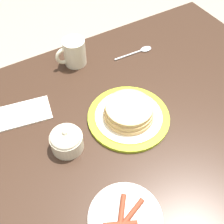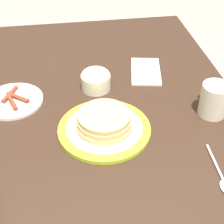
{
  "view_description": "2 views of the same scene",
  "coord_description": "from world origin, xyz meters",
  "px_view_note": "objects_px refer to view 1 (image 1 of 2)",
  "views": [
    {
      "loc": [
        0.28,
        0.42,
        1.48
      ],
      "look_at": [
        -0.01,
        -0.07,
        0.77
      ],
      "focal_mm": 45.0,
      "sensor_mm": 36.0,
      "label": 1
    },
    {
      "loc": [
        -0.79,
        0.06,
        1.41
      ],
      "look_at": [
        -0.01,
        -0.07,
        0.77
      ],
      "focal_mm": 55.0,
      "sensor_mm": 36.0,
      "label": 2
    }
  ],
  "objects_px": {
    "napkin": "(23,114)",
    "side_plate_bacon": "(125,218)",
    "spoon": "(140,51)",
    "sugar_bowl": "(66,140)",
    "coffee_mug": "(74,52)",
    "pancake_plate": "(129,114)"
  },
  "relations": [
    {
      "from": "napkin",
      "to": "side_plate_bacon",
      "type": "bearing_deg",
      "value": 103.51
    },
    {
      "from": "side_plate_bacon",
      "to": "spoon",
      "type": "xyz_separation_m",
      "value": [
        -0.41,
        -0.54,
        -0.0
      ]
    },
    {
      "from": "sugar_bowl",
      "to": "coffee_mug",
      "type": "bearing_deg",
      "value": -118.86
    },
    {
      "from": "pancake_plate",
      "to": "side_plate_bacon",
      "type": "bearing_deg",
      "value": 56.05
    },
    {
      "from": "napkin",
      "to": "coffee_mug",
      "type": "bearing_deg",
      "value": -150.93
    },
    {
      "from": "pancake_plate",
      "to": "sugar_bowl",
      "type": "xyz_separation_m",
      "value": [
        0.22,
        -0.0,
        0.01
      ]
    },
    {
      "from": "pancake_plate",
      "to": "napkin",
      "type": "bearing_deg",
      "value": -33.22
    },
    {
      "from": "sugar_bowl",
      "to": "pancake_plate",
      "type": "bearing_deg",
      "value": 179.6
    },
    {
      "from": "coffee_mug",
      "to": "sugar_bowl",
      "type": "distance_m",
      "value": 0.38
    },
    {
      "from": "napkin",
      "to": "sugar_bowl",
      "type": "bearing_deg",
      "value": 111.59
    },
    {
      "from": "pancake_plate",
      "to": "side_plate_bacon",
      "type": "relative_size",
      "value": 1.4
    },
    {
      "from": "pancake_plate",
      "to": "coffee_mug",
      "type": "distance_m",
      "value": 0.34
    },
    {
      "from": "side_plate_bacon",
      "to": "pancake_plate",
      "type": "bearing_deg",
      "value": -123.95
    },
    {
      "from": "coffee_mug",
      "to": "napkin",
      "type": "xyz_separation_m",
      "value": [
        0.26,
        0.14,
        -0.05
      ]
    },
    {
      "from": "coffee_mug",
      "to": "spoon",
      "type": "height_order",
      "value": "coffee_mug"
    },
    {
      "from": "side_plate_bacon",
      "to": "spoon",
      "type": "bearing_deg",
      "value": -127.19
    },
    {
      "from": "side_plate_bacon",
      "to": "napkin",
      "type": "bearing_deg",
      "value": -76.49
    },
    {
      "from": "coffee_mug",
      "to": "spoon",
      "type": "relative_size",
      "value": 0.71
    },
    {
      "from": "coffee_mug",
      "to": "sugar_bowl",
      "type": "relative_size",
      "value": 1.22
    },
    {
      "from": "coffee_mug",
      "to": "sugar_bowl",
      "type": "xyz_separation_m",
      "value": [
        0.19,
        0.34,
        -0.02
      ]
    },
    {
      "from": "sugar_bowl",
      "to": "spoon",
      "type": "bearing_deg",
      "value": -149.18
    },
    {
      "from": "side_plate_bacon",
      "to": "spoon",
      "type": "distance_m",
      "value": 0.67
    }
  ]
}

